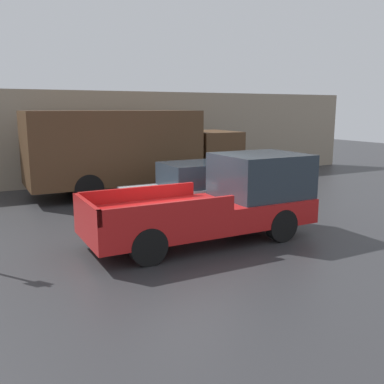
{
  "coord_description": "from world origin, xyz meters",
  "views": [
    {
      "loc": [
        -4.74,
        -9.39,
        3.19
      ],
      "look_at": [
        0.41,
        0.4,
        1.03
      ],
      "focal_mm": 40.0,
      "sensor_mm": 36.0,
      "label": 1
    }
  ],
  "objects": [
    {
      "name": "ground_plane",
      "position": [
        0.0,
        0.0,
        0.0
      ],
      "size": [
        60.0,
        60.0,
        0.0
      ],
      "primitive_type": "plane",
      "color": "#2D2D30"
    },
    {
      "name": "building_wall",
      "position": [
        0.0,
        8.73,
        1.97
      ],
      "size": [
        28.0,
        0.15,
        3.94
      ],
      "color": "gray",
      "rests_on": "ground"
    },
    {
      "name": "pickup_truck",
      "position": [
        0.73,
        -0.6,
        0.97
      ],
      "size": [
        5.63,
        2.06,
        2.07
      ],
      "color": "red",
      "rests_on": "ground"
    },
    {
      "name": "car",
      "position": [
        1.75,
        2.22,
        0.78
      ],
      "size": [
        4.9,
        1.92,
        1.55
      ],
      "color": "#B7BABF",
      "rests_on": "ground"
    },
    {
      "name": "delivery_truck",
      "position": [
        0.76,
        6.09,
        1.71
      ],
      "size": [
        8.26,
        2.61,
        3.12
      ],
      "color": "#4C331E",
      "rests_on": "ground"
    }
  ]
}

